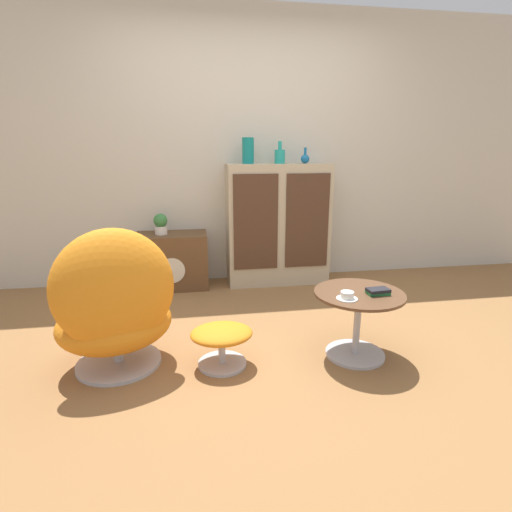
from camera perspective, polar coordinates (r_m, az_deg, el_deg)
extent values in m
plane|color=olive|center=(2.76, 3.43, -13.46)|extent=(12.00, 12.00, 0.00)
cube|color=beige|center=(4.05, -1.59, 14.90)|extent=(6.40, 0.06, 2.60)
cube|color=tan|center=(3.96, 3.09, 4.52)|extent=(0.99, 0.36, 1.18)
cube|color=#472D1E|center=(3.72, -0.03, 4.77)|extent=(0.42, 0.01, 0.89)
cube|color=#472D1E|center=(3.83, 7.34, 4.95)|extent=(0.42, 0.01, 0.89)
cube|color=brown|center=(3.94, -11.84, -0.66)|extent=(0.67, 0.38, 0.53)
cylinder|color=beige|center=(3.77, -11.91, -2.07)|extent=(0.24, 0.01, 0.24)
cylinder|color=#B7B7BC|center=(2.75, -18.95, -14.16)|extent=(0.52, 0.52, 0.02)
cylinder|color=#B7B7BC|center=(2.72, -19.05, -13.08)|extent=(0.06, 0.06, 0.09)
ellipsoid|color=orange|center=(2.63, -19.45, -9.06)|extent=(0.83, 0.76, 0.32)
ellipsoid|color=orange|center=(2.42, -19.59, -4.33)|extent=(0.78, 0.61, 0.73)
cylinder|color=#B7B7BC|center=(2.61, -4.85, -15.02)|extent=(0.30, 0.30, 0.02)
cylinder|color=#B7B7BC|center=(2.57, -4.89, -13.39)|extent=(0.04, 0.04, 0.15)
ellipsoid|color=orange|center=(2.51, -4.95, -10.99)|extent=(0.39, 0.33, 0.09)
cylinder|color=#B7B7BC|center=(2.78, 13.94, -13.39)|extent=(0.38, 0.38, 0.02)
cylinder|color=#B7B7BC|center=(2.69, 14.23, -9.43)|extent=(0.04, 0.04, 0.40)
cylinder|color=brown|center=(2.61, 14.53, -5.22)|extent=(0.57, 0.57, 0.02)
cylinder|color=#147A75|center=(3.84, -1.15, 14.81)|extent=(0.11, 0.11, 0.24)
cylinder|color=teal|center=(3.90, 3.42, 13.99)|extent=(0.10, 0.10, 0.13)
cylinder|color=teal|center=(3.90, 3.44, 15.51)|extent=(0.04, 0.04, 0.08)
ellipsoid|color=#196699|center=(3.96, 7.02, 13.60)|extent=(0.08, 0.08, 0.08)
cylinder|color=#196699|center=(3.96, 7.05, 14.64)|extent=(0.03, 0.03, 0.07)
cylinder|color=silver|center=(3.88, -13.41, 3.61)|extent=(0.11, 0.11, 0.08)
sphere|color=#387A3D|center=(3.86, -13.50, 4.97)|extent=(0.13, 0.13, 0.13)
cylinder|color=white|center=(2.48, 12.86, -5.95)|extent=(0.13, 0.13, 0.01)
cylinder|color=white|center=(2.47, 12.89, -5.51)|extent=(0.08, 0.08, 0.05)
cube|color=#237038|center=(2.61, 17.00, -5.01)|extent=(0.14, 0.08, 0.02)
cube|color=black|center=(2.59, 17.05, -4.67)|extent=(0.14, 0.09, 0.02)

